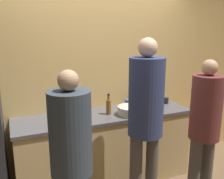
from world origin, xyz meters
TOP-DOWN VIEW (x-y plane):
  - wall_back at (0.00, 0.66)m, footprint 5.20×0.06m
  - counter at (0.00, 0.36)m, footprint 2.20×0.64m
  - person_left at (-0.65, -0.56)m, footprint 0.34×0.34m
  - person_center at (0.16, -0.33)m, footprint 0.35×0.35m
  - person_right at (0.82, -0.45)m, footprint 0.32×0.32m
  - fruit_bowl at (0.26, 0.19)m, footprint 0.31×0.31m
  - utensil_crock at (0.54, 0.52)m, footprint 0.12×0.12m
  - bottle_amber at (0.03, 0.31)m, footprint 0.06×0.06m
  - bottle_dark at (0.65, 0.15)m, footprint 0.07×0.07m
  - cup_blue at (0.39, 0.51)m, footprint 0.09×0.09m
  - cup_black at (0.94, 0.43)m, footprint 0.08×0.08m

SIDE VIEW (x-z plane):
  - counter at x=0.00m, z-range 0.00..0.92m
  - person_right at x=0.82m, z-range 0.14..1.78m
  - cup_black at x=0.94m, z-range 0.92..1.01m
  - cup_blue at x=0.39m, z-range 0.92..1.01m
  - person_left at x=-0.65m, z-range 0.15..1.79m
  - fruit_bowl at x=0.26m, z-range 0.90..1.05m
  - bottle_dark at x=0.65m, z-range 0.90..1.07m
  - utensil_crock at x=0.54m, z-range 0.86..1.13m
  - bottle_amber at x=0.03m, z-range 0.89..1.15m
  - person_center at x=0.16m, z-range 0.19..2.04m
  - wall_back at x=0.00m, z-range 0.00..2.60m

